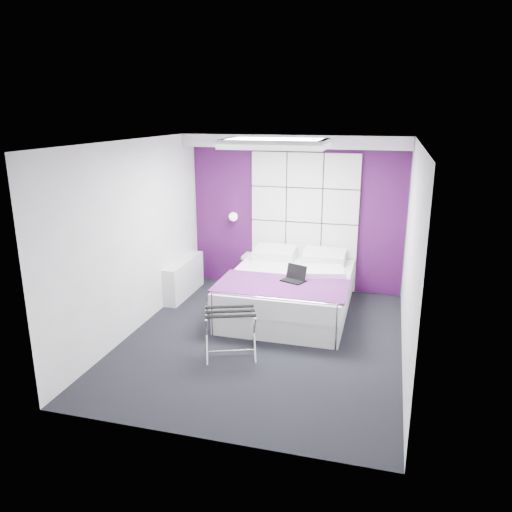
{
  "coord_description": "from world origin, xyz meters",
  "views": [
    {
      "loc": [
        1.51,
        -5.93,
        2.95
      ],
      "look_at": [
        -0.19,
        0.35,
        1.05
      ],
      "focal_mm": 35.0,
      "sensor_mm": 36.0,
      "label": 1
    }
  ],
  "objects_px": {
    "wall_lamp": "(234,216)",
    "luggage_rack": "(230,333)",
    "radiator": "(184,278)",
    "bed": "(289,291)",
    "nightstand": "(256,256)",
    "laptop": "(294,277)"
  },
  "relations": [
    {
      "from": "bed",
      "to": "luggage_rack",
      "type": "bearing_deg",
      "value": -104.77
    },
    {
      "from": "bed",
      "to": "laptop",
      "type": "relative_size",
      "value": 7.0
    },
    {
      "from": "bed",
      "to": "laptop",
      "type": "distance_m",
      "value": 0.5
    },
    {
      "from": "radiator",
      "to": "laptop",
      "type": "height_order",
      "value": "laptop"
    },
    {
      "from": "nightstand",
      "to": "luggage_rack",
      "type": "relative_size",
      "value": 0.73
    },
    {
      "from": "radiator",
      "to": "laptop",
      "type": "relative_size",
      "value": 3.8
    },
    {
      "from": "wall_lamp",
      "to": "luggage_rack",
      "type": "height_order",
      "value": "wall_lamp"
    },
    {
      "from": "nightstand",
      "to": "luggage_rack",
      "type": "bearing_deg",
      "value": -81.96
    },
    {
      "from": "wall_lamp",
      "to": "laptop",
      "type": "relative_size",
      "value": 0.47
    },
    {
      "from": "radiator",
      "to": "bed",
      "type": "relative_size",
      "value": 0.54
    },
    {
      "from": "laptop",
      "to": "wall_lamp",
      "type": "bearing_deg",
      "value": 156.68
    },
    {
      "from": "nightstand",
      "to": "laptop",
      "type": "bearing_deg",
      "value": -55.35
    },
    {
      "from": "nightstand",
      "to": "radiator",
      "type": "bearing_deg",
      "value": -145.53
    },
    {
      "from": "nightstand",
      "to": "luggage_rack",
      "type": "height_order",
      "value": "luggage_rack"
    },
    {
      "from": "nightstand",
      "to": "laptop",
      "type": "relative_size",
      "value": 1.41
    },
    {
      "from": "bed",
      "to": "laptop",
      "type": "xyz_separation_m",
      "value": [
        0.12,
        -0.33,
        0.35
      ]
    },
    {
      "from": "radiator",
      "to": "bed",
      "type": "height_order",
      "value": "bed"
    },
    {
      "from": "luggage_rack",
      "to": "laptop",
      "type": "relative_size",
      "value": 1.92
    },
    {
      "from": "wall_lamp",
      "to": "luggage_rack",
      "type": "distance_m",
      "value": 2.87
    },
    {
      "from": "radiator",
      "to": "luggage_rack",
      "type": "xyz_separation_m",
      "value": [
        1.41,
        -1.85,
        0.0
      ]
    },
    {
      "from": "bed",
      "to": "luggage_rack",
      "type": "xyz_separation_m",
      "value": [
        -0.42,
        -1.59,
        -0.03
      ]
    },
    {
      "from": "bed",
      "to": "nightstand",
      "type": "xyz_separation_m",
      "value": [
        -0.78,
        0.98,
        0.22
      ]
    }
  ]
}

